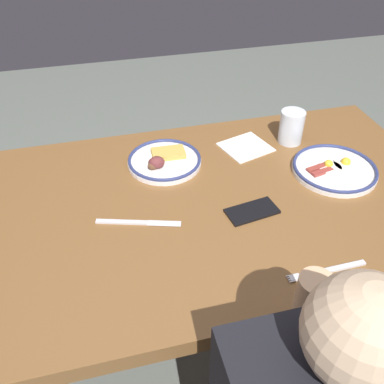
# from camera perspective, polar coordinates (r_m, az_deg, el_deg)

# --- Properties ---
(ground_plane) EXTENTS (6.00, 6.00, 0.00)m
(ground_plane) POSITION_cam_1_polar(r_m,az_deg,el_deg) (1.81, 2.47, -19.33)
(ground_plane) COLOR #61675E
(dining_table) EXTENTS (1.40, 0.85, 0.74)m
(dining_table) POSITION_cam_1_polar(r_m,az_deg,el_deg) (1.30, 3.26, -3.87)
(dining_table) COLOR brown
(dining_table) RESTS_ON ground_plane
(plate_near_main) EXTENTS (0.26, 0.26, 0.04)m
(plate_near_main) POSITION_cam_1_polar(r_m,az_deg,el_deg) (1.42, 18.36, 2.94)
(plate_near_main) COLOR white
(plate_near_main) RESTS_ON dining_table
(plate_center_pancakes) EXTENTS (0.24, 0.24, 0.05)m
(plate_center_pancakes) POSITION_cam_1_polar(r_m,az_deg,el_deg) (1.38, -3.75, 4.20)
(plate_center_pancakes) COLOR white
(plate_center_pancakes) RESTS_ON dining_table
(drinking_glass) EXTENTS (0.08, 0.08, 0.11)m
(drinking_glass) POSITION_cam_1_polar(r_m,az_deg,el_deg) (1.52, 12.99, 8.21)
(drinking_glass) COLOR silver
(drinking_glass) RESTS_ON dining_table
(cell_phone) EXTENTS (0.15, 0.09, 0.01)m
(cell_phone) POSITION_cam_1_polar(r_m,az_deg,el_deg) (1.21, 7.95, -2.53)
(cell_phone) COLOR black
(cell_phone) RESTS_ON dining_table
(paper_napkin) EXTENTS (0.18, 0.18, 0.00)m
(paper_napkin) POSITION_cam_1_polar(r_m,az_deg,el_deg) (1.48, 7.11, 5.92)
(paper_napkin) COLOR white
(paper_napkin) RESTS_ON dining_table
(fork_near) EXTENTS (0.21, 0.02, 0.01)m
(fork_near) POSITION_cam_1_polar(r_m,az_deg,el_deg) (1.10, 17.35, -9.93)
(fork_near) COLOR silver
(fork_near) RESTS_ON dining_table
(butter_knife) EXTENTS (0.23, 0.08, 0.01)m
(butter_knife) POSITION_cam_1_polar(r_m,az_deg,el_deg) (1.18, -7.08, -4.03)
(butter_knife) COLOR silver
(butter_knife) RESTS_ON dining_table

